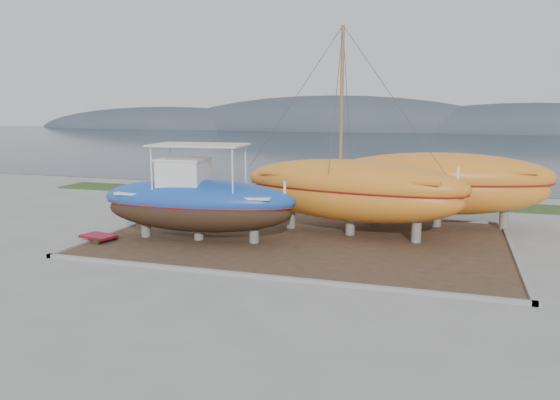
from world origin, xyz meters
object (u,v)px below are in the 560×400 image
(blue_caique, at_px, (198,192))
(orange_bare_hull, at_px, (438,191))
(orange_sailboat, at_px, (352,133))
(white_dinghy, at_px, (218,210))
(red_trailer, at_px, (98,238))

(blue_caique, bearing_deg, orange_bare_hull, 26.06)
(blue_caique, relative_size, orange_sailboat, 0.84)
(white_dinghy, relative_size, red_trailer, 1.77)
(orange_bare_hull, height_order, red_trailer, orange_bare_hull)
(orange_sailboat, bearing_deg, red_trailer, -146.32)
(orange_sailboat, relative_size, red_trailer, 4.77)
(white_dinghy, xyz_separation_m, red_trailer, (-3.50, -5.55, -0.51))
(white_dinghy, relative_size, orange_sailboat, 0.37)
(white_dinghy, distance_m, orange_sailboat, 8.44)
(white_dinghy, bearing_deg, blue_caique, -98.26)
(blue_caique, height_order, white_dinghy, blue_caique)
(white_dinghy, bearing_deg, orange_sailboat, -26.52)
(orange_sailboat, relative_size, orange_bare_hull, 0.98)
(blue_caique, xyz_separation_m, white_dinghy, (-0.78, 3.96, -1.59))
(white_dinghy, distance_m, orange_bare_hull, 11.43)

